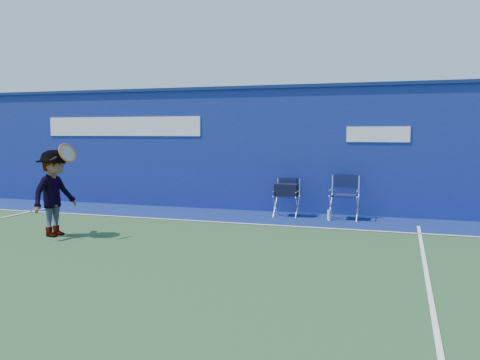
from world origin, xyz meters
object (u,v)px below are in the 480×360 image
(directors_chair_right, at_px, (344,206))
(water_bottle, at_px, (329,215))
(tennis_player, at_px, (55,193))
(directors_chair_left, at_px, (287,200))

(directors_chair_right, height_order, water_bottle, directors_chair_right)
(water_bottle, bearing_deg, tennis_player, -145.13)
(directors_chair_left, xyz_separation_m, tennis_player, (-3.66, -3.52, 0.44))
(directors_chair_left, bearing_deg, water_bottle, -14.54)
(directors_chair_right, height_order, tennis_player, tennis_player)
(directors_chair_right, bearing_deg, tennis_player, -144.95)
(water_bottle, height_order, tennis_player, tennis_player)
(tennis_player, bearing_deg, directors_chair_left, 43.93)
(water_bottle, relative_size, tennis_player, 0.13)
(directors_chair_left, distance_m, water_bottle, 1.08)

